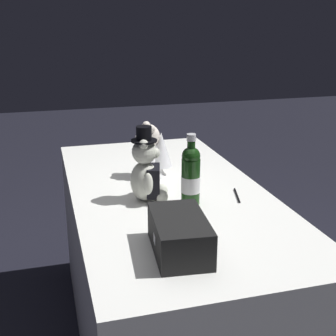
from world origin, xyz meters
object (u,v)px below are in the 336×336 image
object	(u,v)px
gift_case_black	(180,235)
signing_pen	(237,195)
teddy_bear_groom	(147,172)
champagne_bottle	(191,175)
teddy_bear_bride	(152,152)

from	to	relation	value
gift_case_black	signing_pen	bearing A→B (deg)	136.58
teddy_bear_groom	signing_pen	size ratio (longest dim) A/B	2.03
teddy_bear_groom	champagne_bottle	world-z (taller)	teddy_bear_groom
signing_pen	gift_case_black	distance (m)	0.53
teddy_bear_groom	signing_pen	world-z (taller)	teddy_bear_groom
teddy_bear_groom	signing_pen	bearing A→B (deg)	80.57
teddy_bear_bride	gift_case_black	distance (m)	0.73
champagne_bottle	signing_pen	size ratio (longest dim) A/B	1.90
teddy_bear_groom	champagne_bottle	distance (m)	0.18
teddy_bear_bride	champagne_bottle	distance (m)	0.37
teddy_bear_groom	champagne_bottle	size ratio (longest dim) A/B	1.07
teddy_bear_bride	champagne_bottle	size ratio (longest dim) A/B	0.89
teddy_bear_bride	signing_pen	size ratio (longest dim) A/B	1.68
teddy_bear_groom	teddy_bear_bride	world-z (taller)	teddy_bear_groom
gift_case_black	teddy_bear_groom	bearing A→B (deg)	179.91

